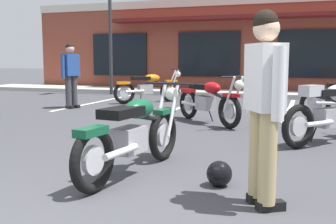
{
  "coord_description": "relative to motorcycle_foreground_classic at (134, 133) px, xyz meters",
  "views": [
    {
      "loc": [
        1.82,
        -2.2,
        1.27
      ],
      "look_at": [
        0.0,
        3.06,
        0.55
      ],
      "focal_mm": 43.81,
      "sensor_mm": 36.0,
      "label": 1
    }
  ],
  "objects": [
    {
      "name": "ground_plane",
      "position": [
        -0.02,
        2.04,
        -0.46
      ],
      "size": [
        80.0,
        80.0,
        0.0
      ],
      "primitive_type": "plane",
      "color": "#3D3D42"
    },
    {
      "name": "sidewalk_kerb",
      "position": [
        -0.02,
        10.31,
        -0.39
      ],
      "size": [
        22.0,
        1.8,
        0.14
      ],
      "primitive_type": "cube",
      "color": "#A8A59E",
      "rests_on": "ground_plane"
    },
    {
      "name": "brick_storefront_building",
      "position": [
        -0.01,
        14.27,
        1.32
      ],
      "size": [
        18.83,
        6.63,
        3.56
      ],
      "color": "brown",
      "rests_on": "ground_plane"
    },
    {
      "name": "painted_stall_lines",
      "position": [
        -0.02,
        6.71,
        -0.46
      ],
      "size": [
        8.34,
        4.8,
        0.01
      ],
      "color": "silver",
      "rests_on": "ground_plane"
    },
    {
      "name": "motorcycle_foreground_classic",
      "position": [
        0.0,
        0.0,
        0.0
      ],
      "size": [
        0.71,
        2.1,
        0.98
      ],
      "color": "black",
      "rests_on": "ground_plane"
    },
    {
      "name": "motorcycle_red_sportbike",
      "position": [
        -2.63,
        6.99,
        0.0
      ],
      "size": [
        1.67,
        1.64,
        0.98
      ],
      "color": "black",
      "rests_on": "ground_plane"
    },
    {
      "name": "motorcycle_black_cruiser",
      "position": [
        -0.07,
        3.76,
        0.0
      ],
      "size": [
        1.7,
        1.6,
        0.98
      ],
      "color": "black",
      "rests_on": "ground_plane"
    },
    {
      "name": "motorcycle_green_cafe_racer",
      "position": [
        2.21,
        2.6,
        0.07
      ],
      "size": [
        1.53,
        1.76,
        0.98
      ],
      "color": "black",
      "rests_on": "ground_plane"
    },
    {
      "name": "person_in_shorts_foreground",
      "position": [
        1.45,
        -0.59,
        0.49
      ],
      "size": [
        0.41,
        0.57,
        1.68
      ],
      "color": "black",
      "rests_on": "ground_plane"
    },
    {
      "name": "person_by_back_row",
      "position": [
        -4.02,
        5.1,
        0.49
      ],
      "size": [
        0.36,
        0.6,
        1.68
      ],
      "color": "black",
      "rests_on": "ground_plane"
    },
    {
      "name": "helmet_on_pavement",
      "position": [
        0.99,
        -0.14,
        -0.33
      ],
      "size": [
        0.26,
        0.26,
        0.26
      ],
      "color": "black",
      "rests_on": "ground_plane"
    }
  ]
}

